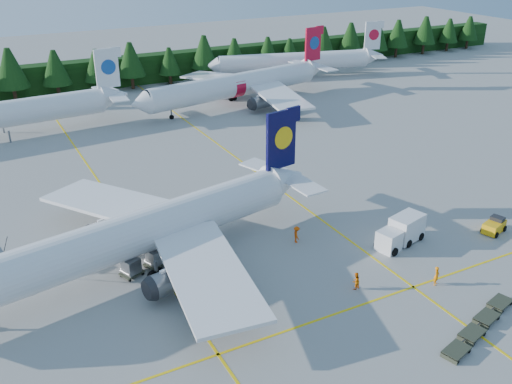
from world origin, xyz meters
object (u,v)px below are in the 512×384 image
airliner_navy (117,241)px  service_truck (400,232)px  airstairs (7,276)px  airliner_red (232,86)px  baggage_tug (494,226)px

airliner_navy → service_truck: 29.09m
airliner_navy → airstairs: bearing=147.7°
airstairs → service_truck: 39.40m
airliner_red → airstairs: size_ratio=7.33×
airstairs → baggage_tug: airstairs is taller
airstairs → baggage_tug: bearing=-35.1°
service_truck → baggage_tug: service_truck is taller
airliner_navy → airstairs: size_ratio=7.27×
airstairs → service_truck: (37.67, -11.53, 0.68)m
airliner_red → airstairs: (-44.58, -44.03, -3.04)m
service_truck → baggage_tug: 11.36m
baggage_tug → airstairs: bearing=146.2°
airliner_navy → airliner_red: airliner_red is taller
airliner_navy → airstairs: 10.86m
baggage_tug → airliner_navy: bearing=147.3°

